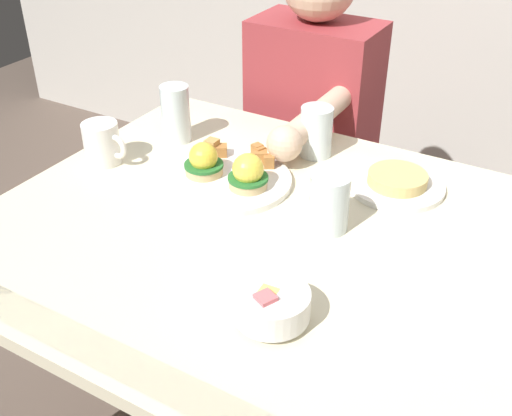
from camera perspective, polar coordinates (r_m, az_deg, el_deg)
dining_table at (r=1.22m, az=3.58°, el=-6.92°), size 1.20×0.90×0.74m
eggs_benedict_plate at (r=1.31m, az=-2.54°, el=3.18°), size 0.27×0.27×0.09m
fruit_bowl at (r=0.96m, az=1.41°, el=-8.97°), size 0.12×0.12×0.06m
coffee_mug at (r=1.43m, az=-13.94°, el=5.90°), size 0.11×0.08×0.09m
water_glass_near at (r=1.16m, az=6.74°, el=0.24°), size 0.07×0.07×0.11m
water_glass_far at (r=1.49m, az=-7.36°, el=8.24°), size 0.07×0.07×0.14m
water_glass_extra at (r=1.42m, az=5.54°, el=6.79°), size 0.07×0.07×0.12m
side_plate at (r=1.33m, az=12.82°, el=2.28°), size 0.20×0.20×0.04m
diner_person at (r=1.77m, az=4.86°, el=7.11°), size 0.34×0.54×1.14m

